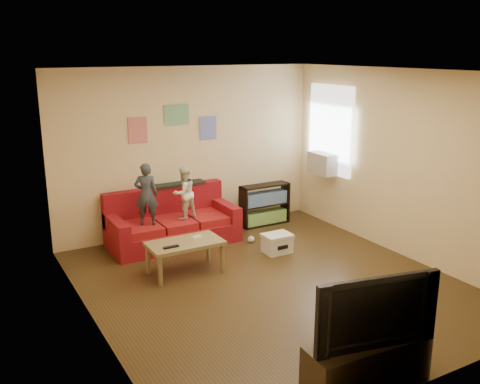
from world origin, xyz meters
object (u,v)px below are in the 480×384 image
child_b (184,193)px  television (370,307)px  coffee_table (185,246)px  bookshelf (264,207)px  file_box (277,243)px  tv_stand (366,363)px  child_a (146,194)px  sofa (172,225)px

child_b → television: (-0.05, -4.15, -0.05)m
coffee_table → bookshelf: (2.05, 1.26, -0.07)m
file_box → coffee_table: bearing=-179.2°
tv_stand → child_a: bearing=100.8°
coffee_table → television: (0.40, -3.11, 0.39)m
sofa → child_b: 0.58m
coffee_table → file_box: coffee_table is taller
child_b → file_box: size_ratio=1.97×
child_b → tv_stand: child_b is taller
sofa → child_b: (0.15, -0.17, 0.53)m
child_a → television: 4.19m
sofa → television: 4.35m
bookshelf → coffee_table: bearing=-148.4°
coffee_table → file_box: bearing=0.8°
tv_stand → television: size_ratio=1.02×
child_b → file_box: (1.05, -1.01, -0.68)m
coffee_table → television: bearing=-82.7°
child_a → bookshelf: bearing=-150.8°
child_a → bookshelf: child_a is taller
sofa → bookshelf: 1.75m
file_box → television: 3.38m
child_a → tv_stand: (0.55, -4.15, -0.66)m
bookshelf → television: 4.70m
file_box → tv_stand: bearing=-109.3°
child_a → child_b: size_ratio=1.14×
coffee_table → tv_stand: size_ratio=0.85×
tv_stand → file_box: bearing=73.9°
bookshelf → child_a: bearing=-174.2°
coffee_table → child_a: bearing=98.3°
file_box → sofa: bearing=135.4°
coffee_table → bookshelf: bearing=31.6°
child_b → bookshelf: size_ratio=0.93×
coffee_table → television: size_ratio=0.87×
child_a → child_b: 0.60m
sofa → coffee_table: bearing=-104.1°
sofa → file_box: sofa is taller
television → file_box: bearing=82.3°
coffee_table → bookshelf: bookshelf is taller
sofa → coffee_table: sofa is taller
child_a → sofa: bearing=-136.3°
child_a → television: bearing=120.9°
sofa → television: size_ratio=1.71×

